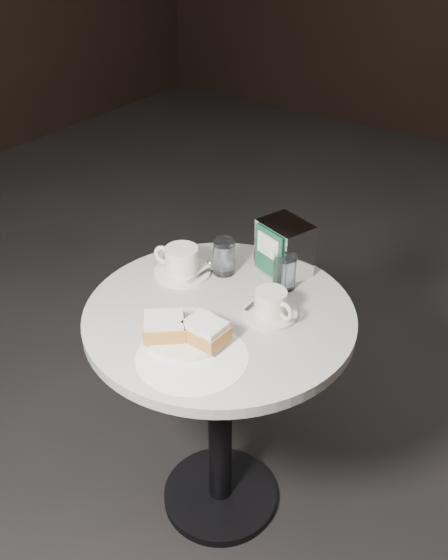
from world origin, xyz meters
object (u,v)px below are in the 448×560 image
water_glass_left (224,257)px  beignet_plate (185,331)px  coffee_cup_left (181,263)px  water_glass_right (284,271)px  napkin_dispenser (284,249)px  coffee_cup_right (271,305)px  cafe_table (220,369)px

water_glass_left → beignet_plate: bearing=-71.5°
beignet_plate → coffee_cup_left: coffee_cup_left is taller
coffee_cup_left → beignet_plate: bearing=-60.2°
water_glass_right → napkin_dispenser: napkin_dispenser is taller
coffee_cup_right → water_glass_right: size_ratio=1.69×
beignet_plate → coffee_cup_right: coffee_cup_right is taller
cafe_table → coffee_cup_left: coffee_cup_left is taller
beignet_plate → water_glass_right: bearing=77.4°
napkin_dispenser → water_glass_left: bearing=-127.3°
cafe_table → coffee_cup_left: 0.31m
cafe_table → water_glass_right: (0.08, 0.19, 0.25)m
coffee_cup_left → water_glass_right: size_ratio=1.84×
beignet_plate → napkin_dispenser: napkin_dispenser is taller
water_glass_left → cafe_table: bearing=-58.0°
cafe_table → beignet_plate: 0.26m
coffee_cup_right → napkin_dispenser: bearing=127.5°
beignet_plate → coffee_cup_left: 0.29m
water_glass_left → coffee_cup_right: bearing=-24.4°
water_glass_left → coffee_cup_left: bearing=-140.8°
cafe_table → water_glass_left: size_ratio=7.33×
water_glass_left → napkin_dispenser: napkin_dispenser is taller
cafe_table → coffee_cup_right: 0.26m
cafe_table → coffee_cup_right: size_ratio=4.37×
cafe_table → water_glass_left: water_glass_left is taller
coffee_cup_right → coffee_cup_left: bearing=-169.4°
water_glass_left → water_glass_right: (0.17, 0.03, -0.00)m
beignet_plate → coffee_cup_right: 0.23m
beignet_plate → water_glass_right: 0.34m
coffee_cup_right → beignet_plate: bearing=-105.0°
cafe_table → water_glass_left: 0.31m
coffee_cup_right → cafe_table: bearing=-137.6°
water_glass_left → water_glass_right: bearing=11.3°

